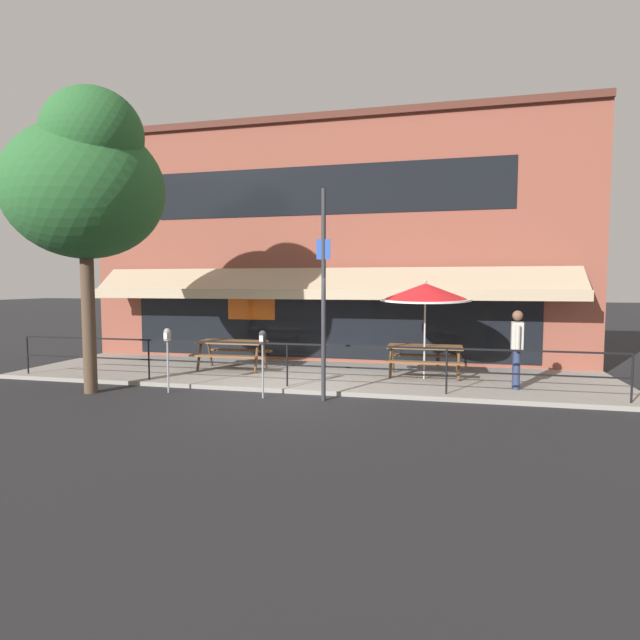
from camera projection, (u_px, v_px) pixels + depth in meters
ground_plane at (283, 393)px, 10.86m from camera, size 120.00×120.00×0.00m
patio_deck at (307, 375)px, 12.80m from camera, size 15.00×4.00×0.10m
restaurant_building at (325, 242)px, 14.70m from camera, size 15.00×1.60×7.26m
patio_railing at (287, 355)px, 11.10m from camera, size 13.84×0.04×0.97m
picnic_table_left at (232, 347)px, 13.29m from camera, size 1.80×1.42×0.76m
picnic_table_centre at (425, 352)px, 12.26m from camera, size 1.80×1.42×0.76m
patio_umbrella_centre at (425, 292)px, 11.87m from camera, size 2.14×2.14×2.38m
pedestrian_walking at (517, 345)px, 10.82m from camera, size 0.27×0.62×1.71m
parking_meter_near at (167, 341)px, 10.85m from camera, size 0.15×0.16×1.42m
parking_meter_far at (263, 344)px, 10.32m from camera, size 0.15×0.16×1.42m
street_sign_pole at (324, 293)px, 10.04m from camera, size 0.28×0.09×4.27m
street_tree_curbside at (86, 181)px, 10.51m from camera, size 3.41×3.07×6.33m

